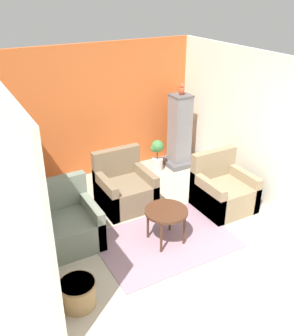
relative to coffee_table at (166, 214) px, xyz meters
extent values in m
plane|color=#B2A893|center=(0.08, -1.15, -0.48)|extent=(20.00, 20.00, 0.00)
cube|color=orange|center=(0.08, 2.61, 0.76)|extent=(3.97, 0.06, 2.48)
cube|color=silver|center=(-1.87, 0.71, 0.76)|extent=(0.06, 3.73, 2.48)
cube|color=silver|center=(2.04, 0.71, 0.76)|extent=(0.06, 3.73, 2.48)
cube|color=gray|center=(0.00, 0.00, -0.47)|extent=(1.95, 1.37, 0.01)
cylinder|color=#472819|center=(0.00, 0.00, 0.04)|extent=(0.62, 0.62, 0.04)
cylinder|color=#472819|center=(-0.19, -0.19, -0.23)|extent=(0.04, 0.04, 0.50)
cylinder|color=#472819|center=(0.19, -0.19, -0.23)|extent=(0.04, 0.04, 0.50)
cylinder|color=#472819|center=(-0.19, 0.19, -0.23)|extent=(0.04, 0.04, 0.50)
cylinder|color=#472819|center=(0.19, 0.19, -0.23)|extent=(0.04, 0.04, 0.50)
cube|color=slate|center=(-1.26, 0.62, -0.25)|extent=(0.84, 0.82, 0.45)
cube|color=slate|center=(-1.26, 0.96, 0.21)|extent=(0.84, 0.14, 0.48)
cube|color=slate|center=(-1.62, 0.62, -0.17)|extent=(0.12, 0.82, 0.62)
cube|color=slate|center=(-0.90, 0.62, -0.17)|extent=(0.12, 0.82, 0.62)
cube|color=#8E7A5B|center=(1.32, 0.30, -0.25)|extent=(0.84, 0.82, 0.45)
cube|color=#8E7A5B|center=(1.32, 0.64, 0.21)|extent=(0.84, 0.14, 0.48)
cube|color=#8E7A5B|center=(0.95, 0.30, -0.17)|extent=(0.12, 0.82, 0.62)
cube|color=#8E7A5B|center=(1.68, 0.30, -0.17)|extent=(0.12, 0.82, 0.62)
cube|color=#7A664C|center=(-0.08, 1.15, -0.25)|extent=(0.84, 0.82, 0.45)
cube|color=#7A664C|center=(-0.08, 1.49, 0.21)|extent=(0.84, 0.14, 0.48)
cube|color=#7A664C|center=(-0.44, 1.15, -0.17)|extent=(0.12, 0.82, 0.62)
cube|color=#7A664C|center=(0.28, 1.15, -0.17)|extent=(0.12, 0.82, 0.62)
cube|color=#555559|center=(1.59, 2.09, -0.43)|extent=(0.58, 0.58, 0.10)
cube|color=gray|center=(1.59, 2.09, 0.30)|extent=(0.36, 0.36, 1.35)
cube|color=#555559|center=(1.59, 2.09, 0.99)|extent=(0.38, 0.38, 0.03)
ellipsoid|color=#D14C2D|center=(1.59, 2.09, 1.09)|extent=(0.11, 0.13, 0.17)
sphere|color=#D14C2D|center=(1.59, 2.07, 1.18)|extent=(0.09, 0.09, 0.09)
cone|color=gold|center=(1.59, 2.03, 1.17)|extent=(0.04, 0.04, 0.04)
cone|color=#D14C2D|center=(1.59, 2.15, 1.07)|extent=(0.05, 0.11, 0.14)
cylinder|color=beige|center=(1.07, 2.07, -0.36)|extent=(0.22, 0.22, 0.24)
cylinder|color=brown|center=(1.07, 2.07, -0.14)|extent=(0.03, 0.03, 0.19)
sphere|color=#427F42|center=(1.07, 2.07, 0.04)|extent=(0.24, 0.24, 0.24)
sphere|color=#427F42|center=(1.00, 2.09, 0.00)|extent=(0.15, 0.15, 0.15)
sphere|color=#427F42|center=(1.13, 2.05, 0.01)|extent=(0.13, 0.13, 0.13)
cylinder|color=#A37F51|center=(-1.53, -0.54, -0.31)|extent=(0.41, 0.41, 0.34)
cylinder|color=brown|center=(-1.53, -0.54, -0.15)|extent=(0.43, 0.43, 0.02)
camera|label=1|loc=(-2.39, -3.76, 2.94)|focal=40.00mm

